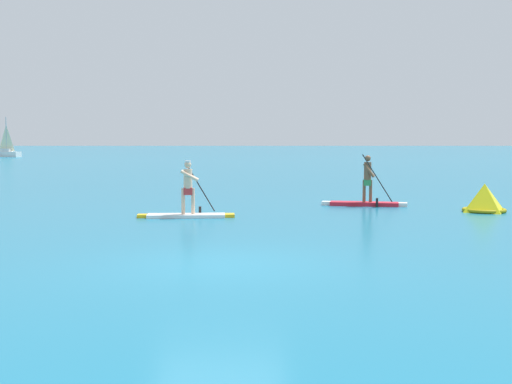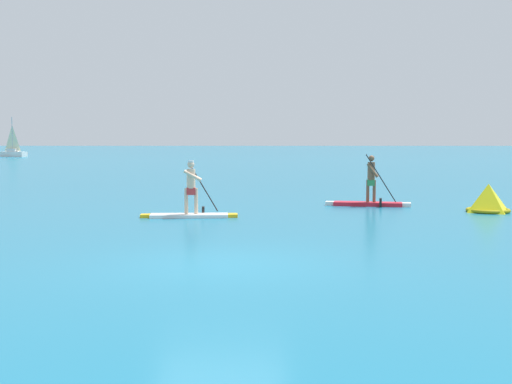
# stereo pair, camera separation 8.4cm
# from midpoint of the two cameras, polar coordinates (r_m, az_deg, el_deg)

# --- Properties ---
(ground) EXTENTS (440.00, 440.00, 0.00)m
(ground) POSITION_cam_midpoint_polar(r_m,az_deg,el_deg) (12.92, -2.76, -6.09)
(ground) COLOR #196B8C
(paddleboarder_mid_center) EXTENTS (2.96, 0.97, 1.77)m
(paddleboarder_mid_center) POSITION_cam_midpoint_polar(r_m,az_deg,el_deg) (20.53, -5.46, -1.07)
(paddleboarder_mid_center) COLOR white
(paddleboarder_mid_center) RESTS_ON ground
(paddleboarder_far_right) EXTENTS (3.02, 1.13, 1.86)m
(paddleboarder_far_right) POSITION_cam_midpoint_polar(r_m,az_deg,el_deg) (24.21, 9.70, -0.30)
(paddleboarder_far_right) COLOR red
(paddleboarder_far_right) RESTS_ON ground
(race_marker_buoy) EXTENTS (1.48, 1.48, 0.93)m
(race_marker_buoy) POSITION_cam_midpoint_polar(r_m,az_deg,el_deg) (23.13, 19.21, -0.63)
(race_marker_buoy) COLOR yellow
(race_marker_buoy) RESTS_ON ground
(sailboat_left_horizon) EXTENTS (4.19, 2.65, 5.27)m
(sailboat_left_horizon) POSITION_cam_midpoint_polar(r_m,az_deg,el_deg) (95.07, -19.92, 3.26)
(sailboat_left_horizon) COLOR white
(sailboat_left_horizon) RESTS_ON ground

